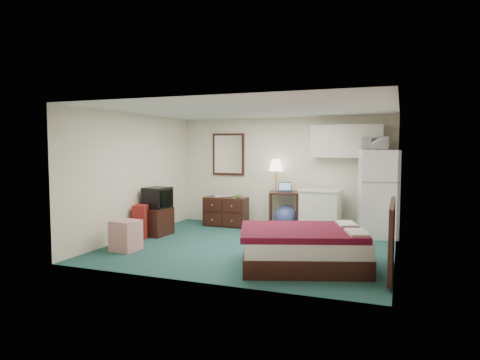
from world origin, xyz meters
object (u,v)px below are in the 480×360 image
at_px(dresser, 226,212).
at_px(bed, 303,248).
at_px(floor_lamp, 276,193).
at_px(suitcase, 142,221).
at_px(kitchen_counter, 321,212).
at_px(fridge, 378,194).
at_px(desk, 284,210).
at_px(tv_stand, 155,221).

height_order(dresser, bed, dresser).
height_order(floor_lamp, suitcase, floor_lamp).
height_order(kitchen_counter, bed, kitchen_counter).
distance_m(floor_lamp, suitcase, 3.07).
bearing_deg(fridge, desk, 162.17).
bearing_deg(suitcase, kitchen_counter, 14.03).
bearing_deg(kitchen_counter, dresser, -173.68).
height_order(tv_stand, suitcase, suitcase).
bearing_deg(floor_lamp, dresser, -162.64).
xyz_separation_m(floor_lamp, bed, (1.31, -3.06, -0.48)).
bearing_deg(dresser, floor_lamp, 17.73).
height_order(floor_lamp, fridge, fridge).
height_order(dresser, fridge, fridge).
relative_size(dresser, bed, 0.54).
bearing_deg(floor_lamp, kitchen_counter, -13.80).
bearing_deg(kitchen_counter, suitcase, -146.59).
bearing_deg(dresser, fridge, 0.14).
xyz_separation_m(kitchen_counter, bed, (0.23, -2.79, -0.15)).
distance_m(fridge, suitcase, 4.81).
relative_size(desk, fridge, 0.47).
bearing_deg(tv_stand, desk, 39.55).
distance_m(kitchen_counter, suitcase, 3.76).
height_order(floor_lamp, tv_stand, floor_lamp).
height_order(desk, bed, desk).
bearing_deg(bed, tv_stand, 140.65).
bearing_deg(tv_stand, kitchen_counter, 29.36).
relative_size(dresser, desk, 1.19).
bearing_deg(suitcase, dresser, 42.58).
distance_m(kitchen_counter, fridge, 1.25).
bearing_deg(suitcase, fridge, 6.30).
bearing_deg(tv_stand, floor_lamp, 44.28).
distance_m(desk, suitcase, 3.13).
xyz_separation_m(floor_lamp, desk, (0.22, -0.12, -0.36)).
height_order(dresser, tv_stand, dresser).
xyz_separation_m(desk, kitchen_counter, (0.86, -0.15, 0.03)).
bearing_deg(floor_lamp, bed, -66.81).
xyz_separation_m(kitchen_counter, suitcase, (-3.29, -1.83, -0.11)).
bearing_deg(bed, floor_lamp, 94.26).
relative_size(dresser, fridge, 0.56).
distance_m(dresser, bed, 3.63).
relative_size(floor_lamp, fridge, 0.87).
height_order(fridge, bed, fridge).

